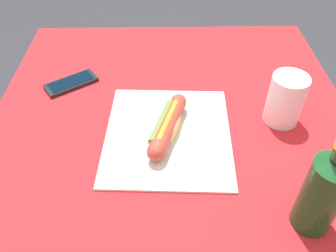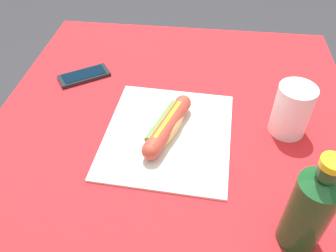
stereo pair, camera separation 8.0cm
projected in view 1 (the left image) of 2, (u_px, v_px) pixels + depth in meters
dining_table at (173, 176)px, 0.90m from camera, size 1.12×0.91×0.75m
paper_wrapper at (168, 134)px, 0.82m from camera, size 0.35×0.31×0.01m
hot_dog at (168, 126)px, 0.80m from camera, size 0.21×0.10×0.05m
cell_phone at (71, 83)px, 0.96m from camera, size 0.13×0.15×0.01m
soda_bottle at (324, 191)px, 0.59m from camera, size 0.07×0.07×0.21m
drinking_cup at (285, 99)px, 0.82m from camera, size 0.09×0.09×0.13m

